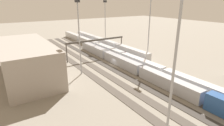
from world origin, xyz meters
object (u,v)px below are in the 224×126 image
at_px(light_mast_0, 150,17).
at_px(signal_gantry, 96,42).
at_px(light_mast_1, 79,28).
at_px(train_on_track_0, 105,44).
at_px(train_on_track_2, 138,69).
at_px(train_on_track_1, 121,56).
at_px(maintenance_shed, 27,60).
at_px(light_mast_2, 105,17).
at_px(light_mast_3, 177,41).

distance_m(light_mast_0, signal_gantry, 26.76).
distance_m(light_mast_1, signal_gantry, 23.50).
distance_m(train_on_track_0, train_on_track_2, 42.08).
relative_size(light_mast_1, signal_gantry, 0.88).
bearing_deg(light_mast_1, train_on_track_0, -43.41).
distance_m(train_on_track_1, maintenance_shed, 39.42).
height_order(light_mast_0, light_mast_1, light_mast_0).
distance_m(train_on_track_2, maintenance_shed, 39.69).
height_order(train_on_track_2, light_mast_1, light_mast_1).
distance_m(light_mast_0, light_mast_2, 36.70).
height_order(train_on_track_0, light_mast_1, light_mast_1).
bearing_deg(light_mast_0, train_on_track_0, 6.13).
relative_size(signal_gantry, maintenance_shed, 0.79).
bearing_deg(light_mast_3, light_mast_2, -23.15).
distance_m(signal_gantry, maintenance_shed, 32.63).
bearing_deg(train_on_track_2, signal_gantry, 5.19).
distance_m(train_on_track_0, signal_gantry, 18.93).
relative_size(train_on_track_1, signal_gantry, 4.63).
bearing_deg(train_on_track_2, light_mast_0, -54.52).
xyz_separation_m(light_mast_1, signal_gantry, (15.60, -14.87, -9.38)).
relative_size(train_on_track_1, light_mast_1, 5.25).
xyz_separation_m(train_on_track_1, signal_gantry, (9.80, 7.50, 5.49)).
height_order(light_mast_2, maintenance_shed, light_mast_2).
distance_m(train_on_track_2, light_mast_2, 50.29).
xyz_separation_m(light_mast_0, light_mast_1, (2.42, 30.73, -2.45)).
bearing_deg(light_mast_1, signal_gantry, -43.62).
bearing_deg(light_mast_1, train_on_track_2, -124.53).
height_order(light_mast_3, signal_gantry, light_mast_3).
height_order(train_on_track_2, light_mast_2, light_mast_2).
bearing_deg(train_on_track_1, light_mast_1, 104.53).
bearing_deg(train_on_track_2, train_on_track_0, -13.75).
xyz_separation_m(train_on_track_2, light_mast_1, (11.95, 17.37, 14.84)).
distance_m(train_on_track_0, maintenance_shed, 49.06).
xyz_separation_m(train_on_track_1, train_on_track_2, (-17.74, 5.00, 0.02)).
bearing_deg(light_mast_0, light_mast_1, 85.49).
height_order(train_on_track_2, light_mast_0, light_mast_0).
bearing_deg(train_on_track_0, light_mast_3, 157.82).
relative_size(train_on_track_2, light_mast_1, 3.42).
bearing_deg(light_mast_1, train_on_track_1, -75.47).
xyz_separation_m(signal_gantry, maintenance_shed, (-7.75, 31.66, -1.47)).
bearing_deg(train_on_track_1, light_mast_2, -16.95).
distance_m(train_on_track_0, light_mast_2, 15.51).
bearing_deg(light_mast_0, signal_gantry, 41.36).
bearing_deg(maintenance_shed, light_mast_1, -115.05).
height_order(train_on_track_1, light_mast_3, light_mast_3).
xyz_separation_m(light_mast_1, light_mast_2, (34.18, -31.02, -0.18)).
height_order(train_on_track_1, signal_gantry, signal_gantry).
height_order(train_on_track_2, maintenance_shed, maintenance_shed).
height_order(light_mast_0, light_mast_2, light_mast_0).
distance_m(train_on_track_1, light_mast_0, 20.91).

